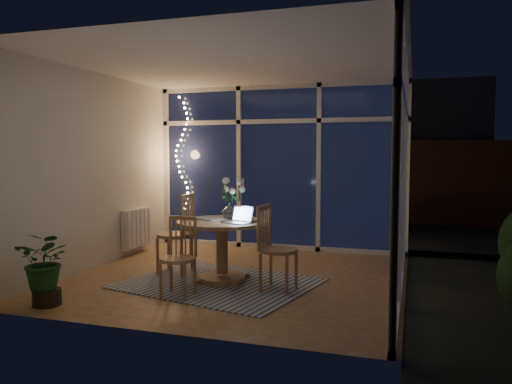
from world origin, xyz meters
TOP-DOWN VIEW (x-y plane):
  - floor at (0.00, 0.00)m, footprint 4.00×4.00m
  - ceiling at (0.00, 0.00)m, footprint 4.00×4.00m
  - wall_back at (0.00, 2.00)m, footprint 4.00×0.04m
  - wall_front at (0.00, -2.00)m, footprint 4.00×0.04m
  - wall_left at (-2.00, 0.00)m, footprint 0.04×4.00m
  - wall_right at (2.00, 0.00)m, footprint 0.04×4.00m
  - window_wall_back at (0.00, 1.96)m, footprint 4.00×0.10m
  - window_wall_right at (1.96, 0.00)m, footprint 0.10×4.00m
  - radiator at (-1.94, 0.90)m, footprint 0.10×0.70m
  - fairy_lights at (-1.65, 1.88)m, footprint 0.24×0.10m
  - garden_patio at (0.50, 5.00)m, footprint 12.00×6.00m
  - garden_fence at (0.00, 5.50)m, footprint 11.00×0.08m
  - neighbour_roof at (0.30, 8.50)m, footprint 7.00×3.00m
  - garden_shrubs at (-0.80, 3.40)m, footprint 0.90×0.90m
  - rug at (-0.09, -0.36)m, footprint 2.40×2.08m
  - dining_table at (-0.09, -0.26)m, footprint 1.28×1.28m
  - chair_left at (-0.82, -0.03)m, footprint 0.50×0.50m
  - chair_right at (0.65, -0.45)m, footprint 0.49×0.49m
  - chair_front at (-0.30, -1.00)m, footprint 0.43×0.43m
  - laptop at (0.16, -0.41)m, footprint 0.35×0.32m
  - flower_vase at (-0.07, -0.05)m, footprint 0.24×0.24m
  - bowl at (0.31, -0.26)m, footprint 0.18×0.18m
  - newspapers at (-0.27, -0.16)m, footprint 0.46×0.43m
  - phone at (0.01, -0.39)m, footprint 0.12×0.07m
  - potted_plant at (-1.43, -1.65)m, footprint 0.61×0.56m

SIDE VIEW (x-z plane):
  - garden_patio at x=0.50m, z-range -0.11..-0.01m
  - floor at x=0.00m, z-range 0.00..0.00m
  - rug at x=-0.09m, z-range 0.00..0.01m
  - dining_table at x=-0.09m, z-range 0.00..0.73m
  - potted_plant at x=-1.43m, z-range 0.00..0.76m
  - radiator at x=-1.94m, z-range 0.11..0.69m
  - chair_front at x=-0.30m, z-range 0.00..0.86m
  - garden_shrubs at x=-0.80m, z-range 0.00..0.90m
  - chair_right at x=0.65m, z-range 0.00..0.97m
  - chair_left at x=-0.82m, z-range 0.00..1.03m
  - phone at x=0.01m, z-range 0.73..0.74m
  - newspapers at x=-0.27m, z-range 0.73..0.74m
  - bowl at x=0.31m, z-range 0.73..0.77m
  - laptop at x=0.16m, z-range 0.73..0.94m
  - flower_vase at x=-0.07m, z-range 0.73..0.94m
  - garden_fence at x=0.00m, z-range 0.00..1.80m
  - wall_back at x=0.00m, z-range 0.00..2.60m
  - wall_front at x=0.00m, z-range 0.00..2.60m
  - wall_left at x=-2.00m, z-range 0.00..2.60m
  - wall_right at x=2.00m, z-range 0.00..2.60m
  - window_wall_back at x=0.00m, z-range 0.00..2.60m
  - window_wall_right at x=1.96m, z-range 0.00..2.60m
  - fairy_lights at x=-1.65m, z-range 0.60..2.45m
  - neighbour_roof at x=0.30m, z-range 1.10..3.30m
  - ceiling at x=0.00m, z-range 2.60..2.60m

